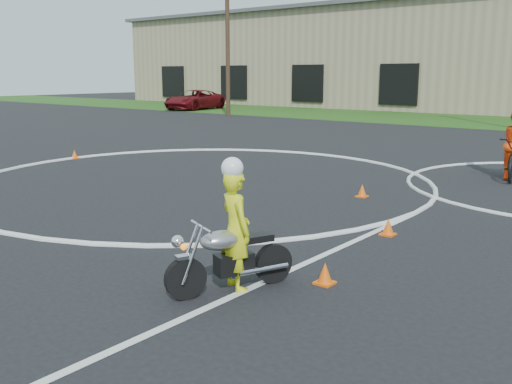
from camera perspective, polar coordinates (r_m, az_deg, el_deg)
The scene contains 8 objects.
ground at distance 13.30m, azimuth -14.65°, elevation -0.68°, with size 120.00×120.00×0.00m, color black.
grass_strip at distance 36.33m, azimuth 22.11°, elevation 6.53°, with size 120.00×10.00×0.02m, color #1E4714.
course_markings at distance 14.89m, azimuth 4.08°, elevation 1.01°, with size 19.05×19.05×0.12m.
primary_motorcycle at distance 7.39m, azimuth -2.77°, elevation -6.53°, with size 0.94×1.69×0.94m.
rider_primary_grp at distance 7.37m, azimuth -2.06°, elevation -3.45°, with size 0.68×0.58×1.75m.
pickup_grp at distance 45.52m, azimuth -6.18°, elevation 9.15°, with size 3.30×5.83×1.53m.
traffic_cones at distance 12.06m, azimuth 7.49°, elevation -1.00°, with size 19.21×11.74×0.30m.
warehouse at distance 55.55m, azimuth 8.21°, elevation 13.06°, with size 41.00×17.00×8.30m.
Camera 1 is at (10.50, -7.67, 2.78)m, focal length 40.00 mm.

